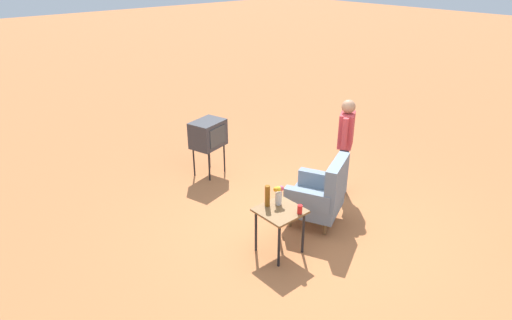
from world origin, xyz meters
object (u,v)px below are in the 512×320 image
Objects in this scene: tv_on_stand at (208,134)px; person_standing at (345,141)px; soda_can_red at (300,209)px; armchair at (321,194)px; side_table at (280,216)px; flower_vase at (279,194)px; bottle_tall_amber at (267,196)px.

tv_on_stand is 0.63× the size of person_standing.
person_standing reaches higher than soda_can_red.
side_table is (0.95, 0.12, 0.06)m from armchair.
person_standing is at bearing -157.98° from soda_can_red.
side_table is 2.05m from person_standing.
bottle_tall_amber is at bearing -23.45° from flower_vase.
flower_vase is at bearing -83.03° from soda_can_red.
person_standing is 1.97m from soda_can_red.
armchair is at bearing -157.05° from soda_can_red.
soda_can_red is at bearing 96.97° from flower_vase.
soda_can_red is 0.46× the size of flower_vase.
armchair is 1.05m from bottle_tall_amber.
flower_vase is at bearing -124.86° from side_table.
side_table is at bearing 7.09° from armchair.
person_standing is at bearing -158.75° from armchair.
side_table is 0.64× the size of tv_on_stand.
soda_can_red is at bearing 79.09° from tv_on_stand.
tv_on_stand is 2.48m from bottle_tall_amber.
flower_vase is (-0.09, -0.12, 0.25)m from side_table.
person_standing is (-1.95, -0.51, 0.38)m from side_table.
side_table is 0.31m from soda_can_red.
soda_can_red is at bearing 22.95° from armchair.
flower_vase is (0.86, -0.01, 0.31)m from armchair.
flower_vase is (1.86, 0.38, -0.13)m from person_standing.
bottle_tall_amber is (0.06, -0.19, 0.25)m from side_table.
armchair is 0.92m from soda_can_red.
soda_can_red is at bearing 114.16° from bottle_tall_amber.
armchair is 0.92m from flower_vase.
tv_on_stand is 3.43× the size of bottle_tall_amber.
armchair is 2.47m from tv_on_stand.
bottle_tall_amber is at bearing 73.05° from tv_on_stand.
person_standing is (-1.28, 2.05, 0.16)m from tv_on_stand.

